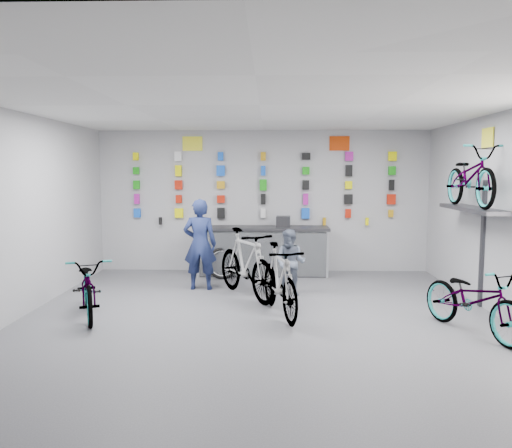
{
  "coord_description": "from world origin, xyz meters",
  "views": [
    {
      "loc": [
        0.13,
        -6.64,
        2.13
      ],
      "look_at": [
        -0.08,
        1.4,
        1.28
      ],
      "focal_mm": 35.0,
      "sensor_mm": 36.0,
      "label": 1
    }
  ],
  "objects_px": {
    "bike_service": "(246,263)",
    "customer": "(290,262)",
    "bike_center": "(279,280)",
    "counter": "(263,252)",
    "bike_right": "(474,300)",
    "bike_left": "(88,286)",
    "clerk": "(200,244)"
  },
  "relations": [
    {
      "from": "bike_service",
      "to": "customer",
      "type": "height_order",
      "value": "bike_service"
    },
    {
      "from": "bike_center",
      "to": "customer",
      "type": "bearing_deg",
      "value": 65.9
    },
    {
      "from": "counter",
      "to": "bike_service",
      "type": "bearing_deg",
      "value": -98.1
    },
    {
      "from": "bike_right",
      "to": "bike_service",
      "type": "xyz_separation_m",
      "value": [
        -3.08,
        1.86,
        0.12
      ]
    },
    {
      "from": "customer",
      "to": "counter",
      "type": "bearing_deg",
      "value": 129.19
    },
    {
      "from": "bike_left",
      "to": "customer",
      "type": "height_order",
      "value": "customer"
    },
    {
      "from": "counter",
      "to": "clerk",
      "type": "xyz_separation_m",
      "value": [
        -1.12,
        -1.3,
        0.34
      ]
    },
    {
      "from": "bike_left",
      "to": "bike_center",
      "type": "xyz_separation_m",
      "value": [
        2.8,
        0.14,
        0.07
      ]
    },
    {
      "from": "bike_center",
      "to": "clerk",
      "type": "relative_size",
      "value": 1.07
    },
    {
      "from": "counter",
      "to": "bike_right",
      "type": "height_order",
      "value": "counter"
    },
    {
      "from": "bike_service",
      "to": "clerk",
      "type": "bearing_deg",
      "value": 116.64
    },
    {
      "from": "clerk",
      "to": "customer",
      "type": "distance_m",
      "value": 1.68
    },
    {
      "from": "bike_center",
      "to": "clerk",
      "type": "height_order",
      "value": "clerk"
    },
    {
      "from": "bike_center",
      "to": "clerk",
      "type": "bearing_deg",
      "value": 116.18
    },
    {
      "from": "counter",
      "to": "bike_service",
      "type": "xyz_separation_m",
      "value": [
        -0.27,
        -1.86,
        0.1
      ]
    },
    {
      "from": "clerk",
      "to": "customer",
      "type": "relative_size",
      "value": 1.44
    },
    {
      "from": "counter",
      "to": "customer",
      "type": "distance_m",
      "value": 1.75
    },
    {
      "from": "bike_right",
      "to": "bike_service",
      "type": "bearing_deg",
      "value": 126.57
    },
    {
      "from": "bike_service",
      "to": "customer",
      "type": "relative_size",
      "value": 1.7
    },
    {
      "from": "bike_center",
      "to": "clerk",
      "type": "xyz_separation_m",
      "value": [
        -1.4,
        1.64,
        0.29
      ]
    },
    {
      "from": "bike_right",
      "to": "clerk",
      "type": "xyz_separation_m",
      "value": [
        -3.93,
        2.42,
        0.36
      ]
    },
    {
      "from": "bike_service",
      "to": "customer",
      "type": "xyz_separation_m",
      "value": [
        0.76,
        0.19,
        -0.01
      ]
    },
    {
      "from": "bike_left",
      "to": "customer",
      "type": "relative_size",
      "value": 1.53
    },
    {
      "from": "counter",
      "to": "bike_center",
      "type": "distance_m",
      "value": 2.95
    },
    {
      "from": "bike_service",
      "to": "bike_right",
      "type": "bearing_deg",
      "value": -61.07
    },
    {
      "from": "customer",
      "to": "clerk",
      "type": "bearing_deg",
      "value": -170.43
    },
    {
      "from": "bike_service",
      "to": "counter",
      "type": "bearing_deg",
      "value": 51.97
    },
    {
      "from": "bike_right",
      "to": "bike_left",
      "type": "bearing_deg",
      "value": 150.74
    },
    {
      "from": "counter",
      "to": "customer",
      "type": "bearing_deg",
      "value": -73.46
    },
    {
      "from": "bike_left",
      "to": "bike_right",
      "type": "bearing_deg",
      "value": -29.47
    },
    {
      "from": "counter",
      "to": "bike_center",
      "type": "xyz_separation_m",
      "value": [
        0.28,
        -2.94,
        0.04
      ]
    },
    {
      "from": "counter",
      "to": "customer",
      "type": "height_order",
      "value": "customer"
    }
  ]
}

